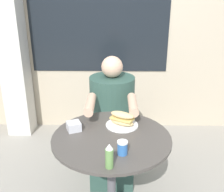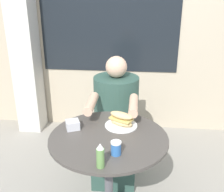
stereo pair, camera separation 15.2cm
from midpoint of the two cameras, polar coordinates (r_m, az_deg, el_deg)
name	(u,v)px [view 1 (the left image)]	position (r m, az deg, el deg)	size (l,w,h in m)	color
storefront_wall	(114,16)	(3.18, -1.08, 17.03)	(8.00, 0.09, 2.80)	#B7A88E
lattice_pillar	(11,36)	(3.25, -22.51, 11.99)	(0.28, 0.28, 2.40)	beige
cafe_table	(112,161)	(1.87, -2.51, -14.01)	(0.80, 0.80, 0.75)	#47423D
diner_chair	(112,109)	(2.72, -1.49, -2.90)	(0.38, 0.38, 0.87)	slate
seated_diner	(112,128)	(2.42, -1.81, -7.02)	(0.40, 0.72, 1.15)	#2D4C42
sandwich_on_plate	(122,120)	(1.88, -0.13, -5.30)	(0.23, 0.23, 0.10)	white
drink_cup	(122,148)	(1.56, -0.55, -11.24)	(0.06, 0.06, 0.08)	#336BB7
napkin_box	(74,126)	(1.85, -10.66, -6.55)	(0.12, 0.12, 0.06)	silver
condiment_bottle	(109,156)	(1.44, -3.68, -13.00)	(0.04, 0.04, 0.15)	#66934C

